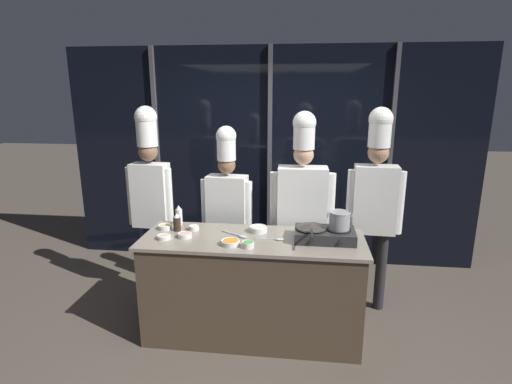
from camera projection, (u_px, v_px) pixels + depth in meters
The scene contains 21 objects.
ground_plane at pixel (253, 333), 3.70m from camera, with size 24.00×24.00×0.00m, color brown.
window_wall_back at pixel (270, 158), 5.00m from camera, with size 5.11×0.09×2.70m.
demo_counter at pixel (253, 287), 3.58m from camera, with size 1.94×0.70×0.94m.
portable_stove at pixel (325, 234), 3.41m from camera, with size 0.51×0.33×0.11m.
frying_pan at pixel (311, 226), 3.40m from camera, with size 0.27×0.46×0.04m.
stock_pot at pixel (339, 220), 3.36m from camera, with size 0.21×0.18×0.15m.
squeeze_bottle_soy at pixel (177, 222), 3.63m from camera, with size 0.07×0.07×0.17m.
squeeze_bottle_clear at pixel (179, 215), 3.81m from camera, with size 0.06×0.06×0.19m.
prep_bowl_chicken at pixel (164, 237), 3.44m from camera, with size 0.12×0.12×0.03m.
prep_bowl_garlic at pixel (194, 228), 3.65m from camera, with size 0.09×0.09×0.04m.
prep_bowl_ginger at pixel (165, 227), 3.69m from camera, with size 0.13×0.13×0.04m.
prep_bowl_carrots at pixel (230, 242), 3.31m from camera, with size 0.16×0.16×0.04m.
prep_bowl_scallions at pixel (248, 244), 3.25m from camera, with size 0.10×0.10×0.05m.
prep_bowl_shrimp at pixel (185, 235), 3.48m from camera, with size 0.12×0.12×0.04m.
prep_bowl_bean_sprouts at pixel (258, 229), 3.61m from camera, with size 0.16×0.16×0.05m.
serving_spoon_slotted at pixel (240, 236), 3.51m from camera, with size 0.26×0.17×0.02m.
serving_spoon_solid at pixel (275, 239), 3.42m from camera, with size 0.25×0.05×0.02m.
chef_head at pixel (150, 187), 4.05m from camera, with size 0.49×0.22×2.04m.
chef_sous at pixel (227, 203), 4.08m from camera, with size 0.53×0.25×1.84m.
chef_line at pixel (302, 201), 3.90m from camera, with size 0.63×0.26×2.00m.
chef_pastry at pixel (375, 195), 3.84m from camera, with size 0.54×0.23×2.04m.
Camera 1 is at (0.42, -3.23, 2.19)m, focal length 28.00 mm.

